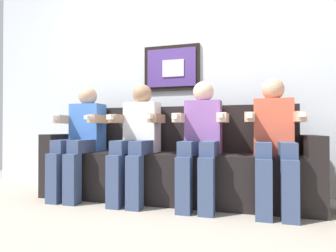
{
  "coord_description": "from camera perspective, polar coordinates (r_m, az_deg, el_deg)",
  "views": [
    {
      "loc": [
        0.75,
        -2.4,
        0.67
      ],
      "look_at": [
        0.0,
        0.15,
        0.7
      ],
      "focal_mm": 31.51,
      "sensor_mm": 36.0,
      "label": 1
    }
  ],
  "objects": [
    {
      "name": "ground_plane",
      "position": [
        2.61,
        -0.97,
        -15.54
      ],
      "size": [
        6.45,
        6.45,
        0.0
      ],
      "primitive_type": "plane",
      "color": "#9E9384"
    },
    {
      "name": "back_wall_assembly",
      "position": [
        3.32,
        3.0,
        10.31
      ],
      "size": [
        4.96,
        0.1,
        2.6
      ],
      "color": "silver",
      "rests_on": "ground_plane"
    },
    {
      "name": "couch",
      "position": [
        2.86,
        1.02,
        -7.85
      ],
      "size": [
        2.56,
        0.58,
        0.9
      ],
      "color": "black",
      "rests_on": "ground_plane"
    },
    {
      "name": "person_leftmost",
      "position": [
        3.05,
        -16.47,
        -1.83
      ],
      "size": [
        0.46,
        0.56,
        1.11
      ],
      "color": "#3F72CC",
      "rests_on": "ground_plane"
    },
    {
      "name": "person_left_center",
      "position": [
        2.77,
        -5.94,
        -1.97
      ],
      "size": [
        0.46,
        0.56,
        1.11
      ],
      "color": "white",
      "rests_on": "ground_plane"
    },
    {
      "name": "person_right_center",
      "position": [
        2.6,
        6.43,
        -2.05
      ],
      "size": [
        0.46,
        0.56,
        1.11
      ],
      "color": "#8C59A5",
      "rests_on": "ground_plane"
    },
    {
      "name": "person_rightmost",
      "position": [
        2.57,
        19.81,
        -2.03
      ],
      "size": [
        0.46,
        0.56,
        1.11
      ],
      "color": "#D8593F",
      "rests_on": "ground_plane"
    }
  ]
}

